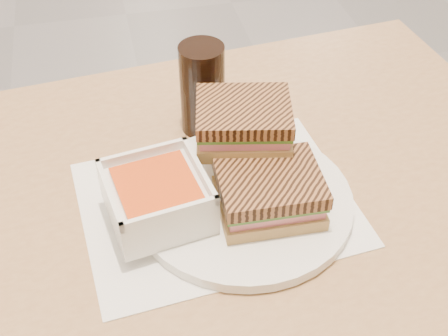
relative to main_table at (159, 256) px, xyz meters
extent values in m
cube|color=#A68055|center=(0.00, 0.00, 0.10)|extent=(1.27, 0.82, 0.03)
cylinder|color=#A68055|center=(0.52, 0.36, -0.28)|extent=(0.06, 0.06, 0.72)
cube|color=white|center=(0.09, -0.02, 0.11)|extent=(0.39, 0.32, 0.00)
cylinder|color=white|center=(0.12, -0.03, 0.12)|extent=(0.30, 0.30, 0.02)
cube|color=white|center=(0.00, -0.04, 0.16)|extent=(0.14, 0.14, 0.05)
cube|color=#D15311|center=(0.00, -0.04, 0.19)|extent=(0.11, 0.11, 0.01)
cube|color=white|center=(0.06, -0.03, 0.19)|extent=(0.03, 0.13, 0.01)
cube|color=white|center=(-0.06, -0.05, 0.19)|extent=(0.03, 0.13, 0.01)
cube|color=white|center=(-0.01, 0.02, 0.19)|extent=(0.13, 0.03, 0.01)
cube|color=white|center=(0.01, -0.10, 0.19)|extent=(0.13, 0.03, 0.01)
cube|color=#9F7947|center=(0.15, -0.06, 0.14)|extent=(0.14, 0.12, 0.02)
cube|color=#CD7887|center=(0.15, -0.06, 0.16)|extent=(0.13, 0.11, 0.01)
cube|color=#386B23|center=(0.15, -0.06, 0.17)|extent=(0.14, 0.11, 0.01)
cube|color=brown|center=(0.15, -0.06, 0.18)|extent=(0.14, 0.12, 0.02)
cube|color=#9F7947|center=(0.14, 0.03, 0.19)|extent=(0.15, 0.13, 0.02)
cube|color=#CD7887|center=(0.14, 0.03, 0.21)|extent=(0.14, 0.12, 0.01)
cube|color=#386B23|center=(0.14, 0.03, 0.22)|extent=(0.14, 0.13, 0.01)
cube|color=brown|center=(0.14, 0.03, 0.23)|extent=(0.15, 0.13, 0.02)
cylinder|color=black|center=(0.10, 0.15, 0.19)|extent=(0.07, 0.07, 0.15)
camera|label=1|loc=(-0.03, -0.60, 0.72)|focal=48.53mm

